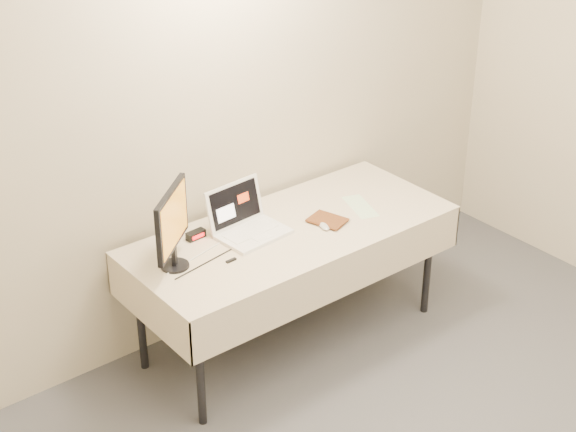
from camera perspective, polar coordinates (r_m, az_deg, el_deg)
back_wall at (r=4.94m, az=-3.10°, el=7.42°), size 4.00×0.10×2.70m
table at (r=4.90m, az=0.21°, el=-1.44°), size 1.86×0.81×0.74m
laptop at (r=4.82m, az=-2.76°, el=-0.38°), size 0.39×0.35×0.26m
monitor at (r=4.43m, az=-7.51°, el=-0.46°), size 0.34×0.29×0.43m
book at (r=4.84m, az=2.12°, el=0.30°), size 0.15×0.06×0.20m
alarm_clock at (r=4.79m, az=-5.98°, el=-1.22°), size 0.11×0.05×0.05m
clicker at (r=4.87m, az=2.36°, el=-0.67°), size 0.07×0.10×0.02m
paper_form at (r=5.12m, az=4.70°, el=0.62°), size 0.20×0.32×0.00m
usb_dongle at (r=4.58m, az=-3.70°, el=-2.88°), size 0.06×0.02×0.01m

